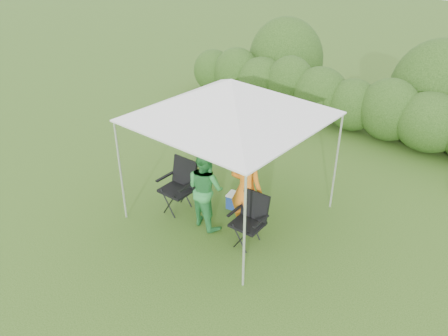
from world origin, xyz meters
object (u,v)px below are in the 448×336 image
Objects in this scene: cooler at (237,201)px; woman at (206,188)px; chair_left at (180,182)px; chair_right at (251,216)px; man at (246,190)px; canopy at (231,99)px.

woman is at bearing -111.05° from cooler.
cooler is (0.90, 0.73, -0.45)m from chair_left.
chair_left is 0.67× the size of woman.
chair_right is at bearing -50.86° from cooler.
woman is (-0.70, -0.36, -0.07)m from man.
man is (-0.30, 0.25, 0.32)m from chair_right.
chair_right is 0.51m from man.
canopy is 2.31m from cooler.
woman reaches higher than chair_right.
canopy is 3.13× the size of chair_right.
man reaches higher than cooler.
canopy reaches higher than chair_left.
chair_right is at bearing -29.43° from canopy.
chair_right is 1.19m from cooler.
canopy reaches higher than woman.
canopy is at bearing -33.08° from man.
woman reaches higher than cooler.
man is (0.59, -0.25, -1.58)m from canopy.
woman is 1.04m from cooler.
chair_left is at bearing 3.28° from woman.
cooler is at bearing -90.23° from woman.
chair_left is 2.48× the size of cooler.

